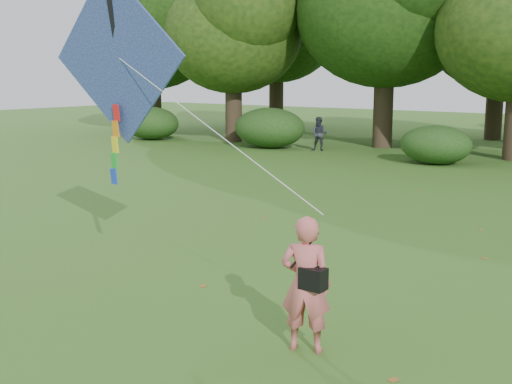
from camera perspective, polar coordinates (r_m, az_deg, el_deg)
The scene contains 6 objects.
ground at distance 8.07m, azimuth -2.34°, elevation -13.48°, with size 100.00×100.00×0.00m, color #265114.
man_kite_flyer at distance 7.68m, azimuth 4.44°, elevation -8.16°, with size 0.60×0.40×1.65m, color #C85E5E.
bystander_left at distance 27.86m, azimuth 5.65°, elevation 5.16°, with size 0.71×0.56×1.47m, color #2B2E39.
crossbody_bag at distance 7.56m, azimuth 5.08°, elevation -7.60°, with size 0.43×0.20×0.68m.
flying_kite at distance 10.43m, azimuth -12.19°, elevation 11.45°, with size 5.59×1.09×3.41m.
fallen_leaves at distance 10.70m, azimuth 2.55°, elevation -7.36°, with size 6.40×15.13×0.01m.
Camera 1 is at (4.64, -5.74, 3.27)m, focal length 45.00 mm.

